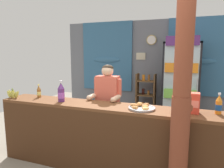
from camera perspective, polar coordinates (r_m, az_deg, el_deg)
ground_plane at (r=3.93m, az=5.30°, el=-16.83°), size 8.11×8.11×0.00m
back_wall_curtained at (r=5.44m, az=10.73°, el=4.46°), size 4.74×0.22×2.51m
stall_counter at (r=2.89m, az=-1.77°, el=-13.84°), size 3.39×0.47×0.97m
timber_post at (r=2.26m, az=18.78°, el=-4.58°), size 0.22×0.20×2.49m
drink_fridge at (r=4.87m, az=18.68°, el=1.52°), size 0.79×0.69×2.04m
bottle_shelf_rack at (r=5.18m, az=9.38°, el=-3.37°), size 0.48×0.28×1.18m
plastic_lawn_chair at (r=4.73m, az=-0.71°, el=-5.98°), size 0.62×0.62×0.86m
shopkeeper at (r=3.33m, az=-1.28°, el=-4.29°), size 0.47×0.42×1.51m
soda_bottle_grape_soda at (r=3.14m, az=-14.01°, el=-2.39°), size 0.10×0.10×0.32m
soda_bottle_orange_soda at (r=2.75m, az=27.60°, el=-5.23°), size 0.07×0.07×0.26m
soda_bottle_iced_tea at (r=3.55m, az=-19.71°, el=-2.08°), size 0.06×0.06×0.21m
snack_box_crackers at (r=2.67m, az=20.99°, el=-4.89°), size 0.21×0.14×0.25m
pastry_tray at (r=2.69m, az=8.24°, el=-6.47°), size 0.35×0.35×0.07m
banana_bunch at (r=3.68m, az=-25.91°, el=-2.57°), size 0.27×0.07×0.16m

